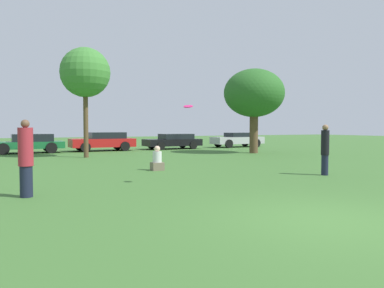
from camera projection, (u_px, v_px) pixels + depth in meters
name	position (u px, v px, depth m)	size (l,w,h in m)	color
ground_plane	(328.00, 220.00, 7.02)	(120.00, 120.00, 0.00)	#3D6B2D
person_thrower	(26.00, 158.00, 9.32)	(0.35, 0.35, 1.89)	#191E33
person_catcher	(325.00, 149.00, 13.58)	(0.28, 0.28, 1.80)	#191E33
frisbee	(188.00, 106.00, 11.20)	(0.28, 0.27, 0.13)	#F21E72
bystander_sitting	(157.00, 160.00, 15.12)	(0.47, 0.39, 0.97)	#726651
tree_1	(85.00, 73.00, 21.32)	(2.76, 2.76, 6.13)	brown
tree_2	(254.00, 94.00, 24.98)	(3.95, 3.95, 5.50)	brown
parked_car_green	(29.00, 143.00, 24.99)	(4.56, 2.03, 1.25)	#196633
parked_car_red	(103.00, 141.00, 27.43)	(4.51, 2.13, 1.33)	red
parked_car_black	(173.00, 141.00, 29.80)	(4.41, 2.14, 1.17)	black
parked_car_silver	(238.00, 139.00, 32.54)	(4.54, 1.96, 1.23)	#B2B2B7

